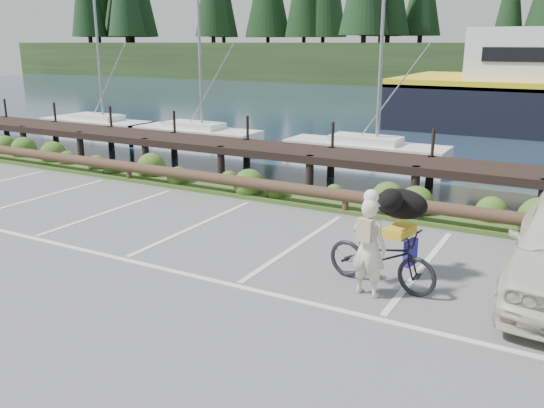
% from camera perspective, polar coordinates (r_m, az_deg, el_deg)
% --- Properties ---
extents(ground, '(72.00, 72.00, 0.00)m').
position_cam_1_polar(ground, '(10.37, -2.44, -7.33)').
color(ground, '#5A5A5C').
extents(vegetation_strip, '(34.00, 1.60, 0.10)m').
position_cam_1_polar(vegetation_strip, '(14.87, 8.27, -0.07)').
color(vegetation_strip, '#3D5B21').
rests_on(vegetation_strip, ground).
extents(log_rail, '(32.00, 0.30, 0.60)m').
position_cam_1_polar(log_rail, '(14.26, 7.24, -0.94)').
color(log_rail, '#443021').
rests_on(log_rail, ground).
extents(bicycle, '(2.10, 1.01, 1.06)m').
position_cam_1_polar(bicycle, '(10.03, 10.79, -5.17)').
color(bicycle, black).
rests_on(bicycle, ground).
extents(cyclist, '(0.67, 0.49, 1.67)m').
position_cam_1_polar(cyclist, '(9.53, 9.56, -4.26)').
color(cyclist, beige).
rests_on(cyclist, ground).
extents(dog, '(0.60, 1.00, 0.54)m').
position_cam_1_polar(dog, '(10.33, 12.68, 0.01)').
color(dog, black).
rests_on(dog, bicycle).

